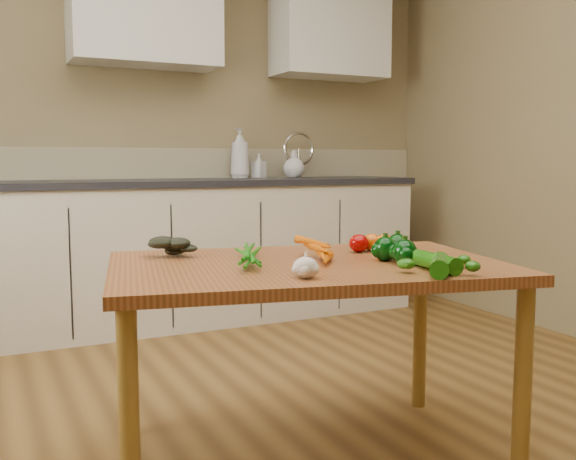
# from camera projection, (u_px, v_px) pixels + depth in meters

# --- Properties ---
(room) EXTENTS (4.04, 5.04, 2.64)m
(room) POSITION_uv_depth(u_px,v_px,m) (334.00, 90.00, 2.11)
(room) COLOR brown
(room) RESTS_ON ground
(counter_run) EXTENTS (2.84, 0.64, 1.14)m
(counter_run) POSITION_uv_depth(u_px,v_px,m) (204.00, 249.00, 4.09)
(counter_run) COLOR beige
(counter_run) RESTS_ON ground
(upper_cabinets) EXTENTS (2.15, 0.35, 0.70)m
(upper_cabinets) POSITION_uv_depth(u_px,v_px,m) (238.00, 17.00, 4.18)
(upper_cabinets) COLOR silver
(upper_cabinets) RESTS_ON room
(table) EXTENTS (1.42, 1.07, 0.68)m
(table) POSITION_uv_depth(u_px,v_px,m) (307.00, 285.00, 2.13)
(table) COLOR #94542B
(table) RESTS_ON ground
(soap_bottle_a) EXTENTS (0.18, 0.18, 0.33)m
(soap_bottle_a) POSITION_uv_depth(u_px,v_px,m) (240.00, 153.00, 4.28)
(soap_bottle_a) COLOR silver
(soap_bottle_a) RESTS_ON counter_run
(soap_bottle_b) EXTENTS (0.10, 0.10, 0.17)m
(soap_bottle_b) POSITION_uv_depth(u_px,v_px,m) (259.00, 166.00, 4.36)
(soap_bottle_b) COLOR silver
(soap_bottle_b) RESTS_ON counter_run
(soap_bottle_c) EXTENTS (0.18, 0.18, 0.19)m
(soap_bottle_c) POSITION_uv_depth(u_px,v_px,m) (294.00, 164.00, 4.40)
(soap_bottle_c) COLOR silver
(soap_bottle_c) RESTS_ON counter_run
(carrot_bunch) EXTENTS (0.27, 0.23, 0.06)m
(carrot_bunch) POSITION_uv_depth(u_px,v_px,m) (297.00, 252.00, 2.13)
(carrot_bunch) COLOR #D05B04
(carrot_bunch) RESTS_ON table
(leafy_greens) EXTENTS (0.18, 0.16, 0.09)m
(leafy_greens) POSITION_uv_depth(u_px,v_px,m) (171.00, 243.00, 2.24)
(leafy_greens) COLOR black
(leafy_greens) RESTS_ON table
(garlic_bulb) EXTENTS (0.07, 0.07, 0.06)m
(garlic_bulb) POSITION_uv_depth(u_px,v_px,m) (306.00, 268.00, 1.82)
(garlic_bulb) COLOR beige
(garlic_bulb) RESTS_ON table
(pepper_a) EXTENTS (0.08, 0.08, 0.08)m
(pepper_a) POSITION_uv_depth(u_px,v_px,m) (385.00, 249.00, 2.14)
(pepper_a) COLOR black
(pepper_a) RESTS_ON table
(pepper_b) EXTENTS (0.08, 0.08, 0.08)m
(pepper_b) POSITION_uv_depth(u_px,v_px,m) (397.00, 245.00, 2.23)
(pepper_b) COLOR black
(pepper_b) RESTS_ON table
(pepper_c) EXTENTS (0.08, 0.08, 0.08)m
(pepper_c) POSITION_uv_depth(u_px,v_px,m) (405.00, 252.00, 2.06)
(pepper_c) COLOR black
(pepper_c) RESTS_ON table
(tomato_a) EXTENTS (0.07, 0.07, 0.07)m
(tomato_a) POSITION_uv_depth(u_px,v_px,m) (359.00, 243.00, 2.34)
(tomato_a) COLOR #860302
(tomato_a) RESTS_ON table
(tomato_b) EXTENTS (0.07, 0.07, 0.06)m
(tomato_b) POSITION_uv_depth(u_px,v_px,m) (372.00, 242.00, 2.37)
(tomato_b) COLOR #D05205
(tomato_b) RESTS_ON table
(tomato_c) EXTENTS (0.07, 0.07, 0.06)m
(tomato_c) POSITION_uv_depth(u_px,v_px,m) (384.00, 243.00, 2.36)
(tomato_c) COLOR #D05205
(tomato_c) RESTS_ON table
(zucchini_a) EXTENTS (0.07, 0.22, 0.05)m
(zucchini_a) POSITION_uv_depth(u_px,v_px,m) (435.00, 262.00, 1.95)
(zucchini_a) COLOR #144E08
(zucchini_a) RESTS_ON table
(zucchini_b) EXTENTS (0.16, 0.18, 0.06)m
(zucchini_b) POSITION_uv_depth(u_px,v_px,m) (440.00, 265.00, 1.88)
(zucchini_b) COLOR #144E08
(zucchini_b) RESTS_ON table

